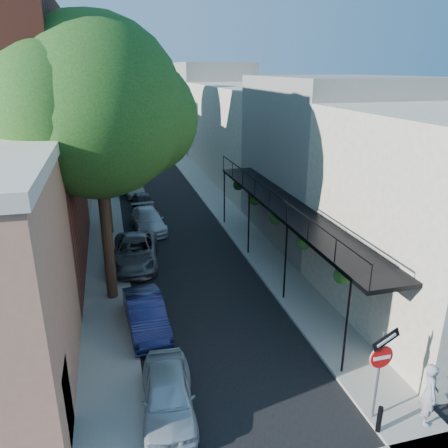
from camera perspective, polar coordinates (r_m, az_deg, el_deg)
road_surface at (r=38.71m, az=-9.30°, el=5.39°), size 6.00×64.00×0.01m
sidewalk_left at (r=38.55m, az=-15.24°, el=4.98°), size 2.00×64.00×0.12m
sidewalk_right at (r=39.25m, az=-3.46°, el=5.90°), size 2.00×64.00×0.12m
buildings_left at (r=36.91m, az=-24.30°, el=11.06°), size 10.10×59.10×12.00m
buildings_right at (r=39.22m, az=3.89°, el=12.37°), size 9.80×55.00×10.00m
sign_post at (r=12.94m, az=19.84°, el=-16.43°), size 0.89×0.17×2.99m
bollard at (r=13.51m, az=19.62°, el=-22.89°), size 0.14×0.14×0.80m
oak_near at (r=17.72m, az=-15.05°, el=14.09°), size 7.48×6.80×11.42m
oak_mid at (r=25.73m, az=-15.17°, el=13.80°), size 6.60×6.00×10.20m
oak_far at (r=34.68m, az=-15.36°, el=17.15°), size 7.70×7.00×11.90m
parked_car_a at (r=13.49m, az=-7.33°, el=-21.18°), size 1.77×3.78×1.25m
parked_car_b at (r=17.08m, az=-10.16°, el=-11.55°), size 1.61×3.96×1.28m
parked_car_c at (r=22.46m, az=-11.55°, el=-3.61°), size 2.75×5.07×1.35m
parked_car_d at (r=27.08m, az=-9.85°, el=0.46°), size 2.06×4.39×1.24m
parked_car_e at (r=31.01m, az=-10.44°, el=2.83°), size 1.54×3.44×1.15m
parked_car_f at (r=34.85m, az=-11.79°, el=4.65°), size 1.62×3.76×1.20m
pedestrian at (r=13.94m, az=25.25°, el=-19.37°), size 0.68×0.80×1.87m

